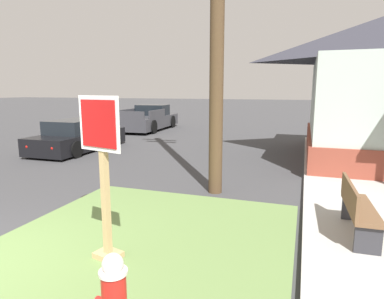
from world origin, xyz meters
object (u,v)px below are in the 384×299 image
at_px(manhole_cover, 96,198).
at_px(pickup_truck_charcoal, 149,120).
at_px(parked_sedan_black, 78,137).
at_px(street_bench, 357,207).
at_px(stop_sign, 104,182).

bearing_deg(manhole_cover, pickup_truck_charcoal, 110.91).
bearing_deg(parked_sedan_black, street_bench, -29.58).
relative_size(manhole_cover, parked_sedan_black, 0.16).
relative_size(parked_sedan_black, pickup_truck_charcoal, 0.82).
bearing_deg(stop_sign, street_bench, 29.05).
bearing_deg(street_bench, stop_sign, -150.95).
height_order(manhole_cover, street_bench, street_bench).
xyz_separation_m(stop_sign, pickup_truck_charcoal, (-6.47, 14.47, -0.57)).
xyz_separation_m(stop_sign, manhole_cover, (-1.86, 2.39, -1.18)).
bearing_deg(manhole_cover, parked_sedan_black, 130.81).
bearing_deg(stop_sign, parked_sedan_black, 129.86).
relative_size(parked_sedan_black, street_bench, 3.00).
distance_m(stop_sign, manhole_cover, 3.24).
bearing_deg(manhole_cover, stop_sign, -52.14).
xyz_separation_m(parked_sedan_black, pickup_truck_charcoal, (-0.45, 7.26, 0.07)).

